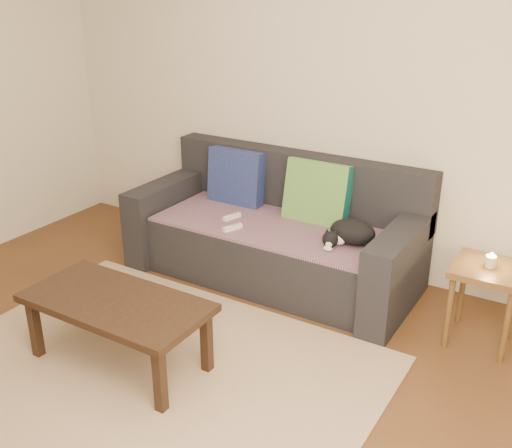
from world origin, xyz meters
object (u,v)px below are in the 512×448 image
object	(u,v)px
cat	(351,233)
wii_remote_a	(232,217)
coffee_table	(116,308)
wii_remote_b	(233,228)
side_table	(487,280)
sofa	(276,236)

from	to	relation	value
cat	wii_remote_a	xyz separation A→B (m)	(-0.92, -0.04, -0.06)
wii_remote_a	coffee_table	world-z (taller)	wii_remote_a
cat	wii_remote_b	distance (m)	0.83
cat	side_table	bearing A→B (deg)	-21.23
side_table	wii_remote_b	bearing A→B (deg)	-173.71
sofa	wii_remote_a	size ratio (longest dim) A/B	14.00
coffee_table	wii_remote_b	bearing A→B (deg)	88.50
wii_remote_a	side_table	world-z (taller)	side_table
sofa	cat	size ratio (longest dim) A/B	5.39
coffee_table	cat	bearing A→B (deg)	58.47
wii_remote_b	cat	bearing A→B (deg)	-54.24
sofa	wii_remote_b	xyz separation A→B (m)	(-0.17, -0.32, 0.15)
cat	coffee_table	world-z (taller)	cat
wii_remote_b	wii_remote_a	bearing A→B (deg)	56.26
wii_remote_a	cat	bearing A→B (deg)	-71.42
side_table	sofa	bearing A→B (deg)	175.00
side_table	coffee_table	xyz separation A→B (m)	(-1.72, -1.32, -0.05)
sofa	wii_remote_b	world-z (taller)	sofa
wii_remote_a	side_table	xyz separation A→B (m)	(1.81, 0.02, -0.04)
sofa	side_table	size ratio (longest dim) A/B	4.13
cat	wii_remote_a	size ratio (longest dim) A/B	2.60
sofa	wii_remote_b	size ratio (longest dim) A/B	14.00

